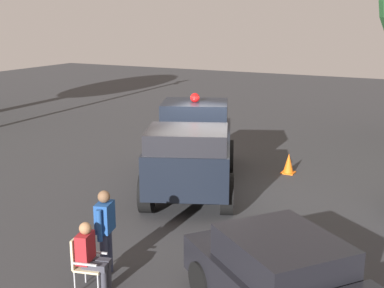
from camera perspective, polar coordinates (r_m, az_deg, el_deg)
ground_plane at (r=14.49m, az=1.81°, el=-5.36°), size 60.00×60.00×0.00m
vintage_fire_truck at (r=14.58m, az=0.07°, el=-0.31°), size 6.33×4.33×2.59m
lawn_chair_near_truck at (r=9.61m, az=-11.78°, el=-12.28°), size 0.61×0.60×1.02m
spectator_seated at (r=9.52m, az=-11.07°, el=-11.80°), size 0.49×0.61×1.29m
spectator_standing at (r=9.91m, az=-9.53°, el=-8.98°), size 0.64×0.36×1.68m
traffic_cone at (r=16.41m, az=10.58°, el=-2.14°), size 0.40×0.40×0.64m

